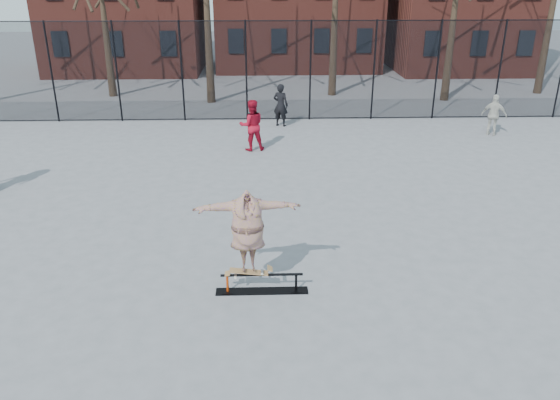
{
  "coord_description": "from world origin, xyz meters",
  "views": [
    {
      "loc": [
        -0.78,
        -9.39,
        5.73
      ],
      "look_at": [
        -0.42,
        1.5,
        1.16
      ],
      "focal_mm": 35.0,
      "sensor_mm": 36.0,
      "label": 1
    }
  ],
  "objects_px": {
    "skate_rail": "(262,284)",
    "skater": "(248,231)",
    "bystander_white": "(494,115)",
    "skateboard": "(249,272)",
    "bystander_red": "(252,125)",
    "bystander_black": "(281,105)"
  },
  "relations": [
    {
      "from": "bystander_red",
      "to": "bystander_black",
      "type": "bearing_deg",
      "value": -119.35
    },
    {
      "from": "skater",
      "to": "bystander_red",
      "type": "relative_size",
      "value": 1.13
    },
    {
      "from": "skateboard",
      "to": "bystander_white",
      "type": "xyz_separation_m",
      "value": [
        8.98,
        10.68,
        0.33
      ]
    },
    {
      "from": "bystander_black",
      "to": "bystander_white",
      "type": "distance_m",
      "value": 8.11
    },
    {
      "from": "skateboard",
      "to": "skater",
      "type": "relative_size",
      "value": 0.4
    },
    {
      "from": "skate_rail",
      "to": "skateboard",
      "type": "xyz_separation_m",
      "value": [
        -0.25,
        0.0,
        0.29
      ]
    },
    {
      "from": "skate_rail",
      "to": "skateboard",
      "type": "relative_size",
      "value": 2.25
    },
    {
      "from": "skate_rail",
      "to": "bystander_red",
      "type": "distance_m",
      "value": 9.17
    },
    {
      "from": "skate_rail",
      "to": "skater",
      "type": "xyz_separation_m",
      "value": [
        -0.25,
        0.0,
        1.14
      ]
    },
    {
      "from": "skateboard",
      "to": "bystander_white",
      "type": "distance_m",
      "value": 13.95
    },
    {
      "from": "bystander_white",
      "to": "skateboard",
      "type": "bearing_deg",
      "value": 82.42
    },
    {
      "from": "skate_rail",
      "to": "bystander_red",
      "type": "xyz_separation_m",
      "value": [
        -0.32,
        9.13,
        0.72
      ]
    },
    {
      "from": "bystander_black",
      "to": "bystander_red",
      "type": "relative_size",
      "value": 0.96
    },
    {
      "from": "skateboard",
      "to": "bystander_white",
      "type": "bearing_deg",
      "value": 49.95
    },
    {
      "from": "skate_rail",
      "to": "bystander_white",
      "type": "relative_size",
      "value": 1.15
    },
    {
      "from": "skate_rail",
      "to": "bystander_black",
      "type": "height_order",
      "value": "bystander_black"
    },
    {
      "from": "skateboard",
      "to": "bystander_white",
      "type": "relative_size",
      "value": 0.51
    },
    {
      "from": "bystander_red",
      "to": "skater",
      "type": "bearing_deg",
      "value": 80.19
    },
    {
      "from": "skateboard",
      "to": "skate_rail",
      "type": "bearing_deg",
      "value": 0.0
    },
    {
      "from": "skate_rail",
      "to": "bystander_white",
      "type": "distance_m",
      "value": 13.81
    },
    {
      "from": "bystander_red",
      "to": "skate_rail",
      "type": "bearing_deg",
      "value": 81.74
    },
    {
      "from": "skate_rail",
      "to": "bystander_white",
      "type": "xyz_separation_m",
      "value": [
        8.73,
        10.68,
        0.62
      ]
    }
  ]
}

